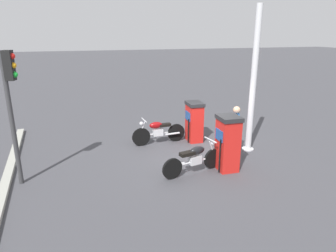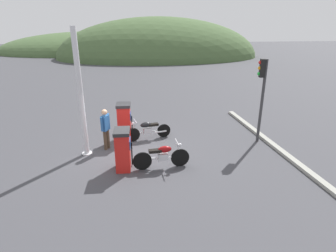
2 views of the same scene
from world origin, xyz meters
name	(u,v)px [view 1 (image 1 of 2)]	position (x,y,z in m)	size (l,w,h in m)	color
ground_plane	(200,154)	(0.00, 0.00, 0.00)	(120.00, 120.00, 0.00)	#424247
fuel_pump_near	(194,121)	(-0.30, -1.30, 0.75)	(0.60, 0.77, 1.48)	red
fuel_pump_far	(228,143)	(-0.30, 1.30, 0.84)	(0.65, 0.72, 1.65)	red
motorcycle_near_pump	(158,131)	(1.05, -1.39, 0.48)	(2.01, 0.56, 0.97)	black
motorcycle_far_pump	(194,159)	(0.70, 1.24, 0.45)	(1.98, 0.66, 0.94)	black
attendant_person	(235,128)	(-1.02, 0.46, 0.97)	(0.35, 0.54, 1.68)	#473828
roadside_traffic_light	(11,96)	(5.33, 0.46, 2.41)	(0.39, 0.27, 3.51)	#38383A
canopy_support_pole	(253,84)	(-1.77, 0.09, 2.30)	(0.40, 0.40, 4.75)	silver
road_edge_kerb	(8,176)	(5.82, 0.00, 0.06)	(0.76, 8.72, 0.12)	#9E9E93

